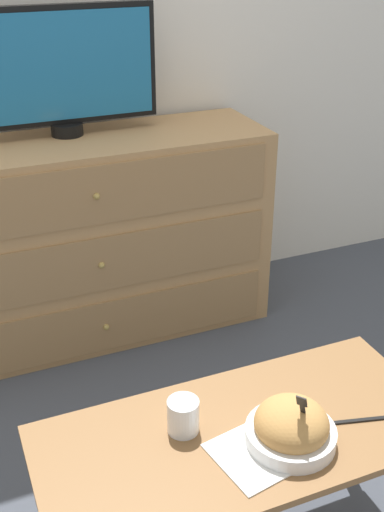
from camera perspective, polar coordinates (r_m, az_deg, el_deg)
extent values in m
plane|color=#474C56|center=(2.97, -12.03, -4.26)|extent=(12.00, 12.00, 0.00)
cube|color=tan|center=(2.59, -9.33, 1.35)|extent=(1.44, 0.42, 0.82)
cube|color=#A1794C|center=(2.54, -7.67, -6.22)|extent=(1.33, 0.01, 0.22)
sphere|color=tan|center=(2.53, -7.63, -6.29)|extent=(0.02, 0.02, 0.02)
cube|color=#A1794C|center=(2.40, -8.07, -0.76)|extent=(1.33, 0.01, 0.22)
sphere|color=tan|center=(2.39, -8.04, -0.82)|extent=(0.02, 0.02, 0.02)
cube|color=#A1794C|center=(2.28, -8.52, 5.32)|extent=(1.33, 0.01, 0.22)
sphere|color=tan|center=(2.28, -8.48, 5.27)|extent=(0.02, 0.02, 0.02)
cylinder|color=black|center=(2.50, -11.04, 11.01)|extent=(0.12, 0.12, 0.05)
cube|color=black|center=(2.46, -11.59, 16.24)|extent=(0.71, 0.04, 0.42)
cube|color=#1E6B9E|center=(2.44, -11.47, 16.15)|extent=(0.67, 0.01, 0.38)
cube|color=olive|center=(1.62, 4.54, -15.56)|extent=(1.00, 0.46, 0.02)
cylinder|color=brown|center=(1.81, -12.87, -20.42)|extent=(0.04, 0.04, 0.43)
cylinder|color=brown|center=(2.08, 13.68, -13.01)|extent=(0.04, 0.04, 0.43)
cylinder|color=silver|center=(1.58, 8.74, -15.46)|extent=(0.22, 0.22, 0.04)
ellipsoid|color=tan|center=(1.56, 8.84, -14.50)|extent=(0.18, 0.18, 0.11)
cube|color=black|center=(1.53, 9.89, -13.91)|extent=(0.05, 0.05, 0.13)
cube|color=black|center=(1.47, 9.73, -12.62)|extent=(0.03, 0.03, 0.03)
cylinder|color=beige|center=(1.59, -0.79, -14.47)|extent=(0.07, 0.07, 0.05)
cylinder|color=white|center=(1.58, -0.79, -14.02)|extent=(0.08, 0.08, 0.09)
cube|color=white|center=(1.56, 5.72, -17.09)|extent=(0.22, 0.22, 0.00)
cube|color=black|center=(1.69, 15.17, -13.87)|extent=(0.17, 0.05, 0.01)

